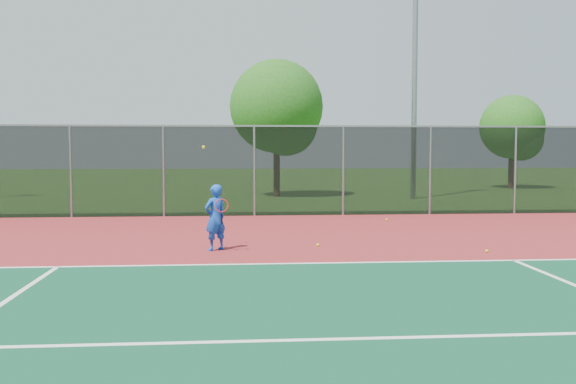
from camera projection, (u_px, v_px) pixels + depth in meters
name	position (u px, v px, depth m)	size (l,w,h in m)	color
ground	(471.00, 298.00, 9.81)	(120.00, 120.00, 0.00)	#2D611B
court_apron	(432.00, 272.00, 11.79)	(30.00, 20.00, 0.02)	maroon
fence_back	(343.00, 169.00, 21.63)	(30.00, 0.06, 3.03)	black
tennis_player	(215.00, 217.00, 14.22)	(0.64, 0.72, 2.33)	blue
practice_ball_1	(487.00, 251.00, 13.95)	(0.07, 0.07, 0.07)	yellow
practice_ball_2	(318.00, 245.00, 14.83)	(0.07, 0.07, 0.07)	yellow
practice_ball_3	(387.00, 220.00, 20.02)	(0.07, 0.07, 0.07)	yellow
floodlight_n	(415.00, 45.00, 28.29)	(0.90, 0.40, 12.11)	gray
tree_back_left	(279.00, 111.00, 29.74)	(4.35, 4.35, 6.39)	#351F13
tree_back_mid	(514.00, 130.00, 35.78)	(3.56, 3.56, 5.23)	#351F13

